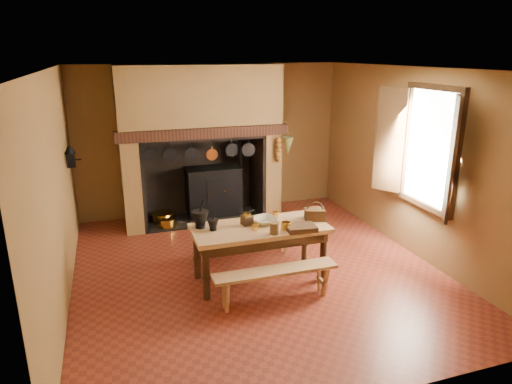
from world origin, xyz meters
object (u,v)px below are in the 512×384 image
Objects in this scene: coffee_grinder at (247,219)px; wicker_basket at (315,214)px; work_table at (260,235)px; bench_front at (276,278)px; iron_range at (214,190)px; mixing_bowl at (264,221)px.

coffee_grinder is 0.63× the size of wicker_basket.
work_table is 0.83m from wicker_basket.
wicker_basket reaches higher than bench_front.
iron_range reaches higher than work_table.
coffee_grinder is at bearing 173.24° from mixing_bowl.
work_table is at bearing -139.31° from mixing_bowl.
bench_front is at bearing -90.00° from work_table.
wicker_basket is at bearing -73.72° from iron_range.
bench_front is (0.00, -0.62, -0.33)m from work_table.
coffee_grinder reaches higher than work_table.
iron_range is 2.75m from work_table.
bench_front is 1.15m from wicker_basket.
wicker_basket is at bearing -5.99° from mixing_bowl.
wicker_basket is (0.80, 0.00, 0.21)m from work_table.
coffee_grinder is 0.62× the size of mixing_bowl.
coffee_grinder reaches higher than bench_front.
work_table is 8.72× the size of coffee_grinder.
mixing_bowl reaches higher than work_table.
bench_front is 4.83× the size of wicker_basket.
coffee_grinder is at bearing 101.26° from bench_front.
iron_range reaches higher than wicker_basket.
mixing_bowl is at bearing -19.52° from coffee_grinder.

